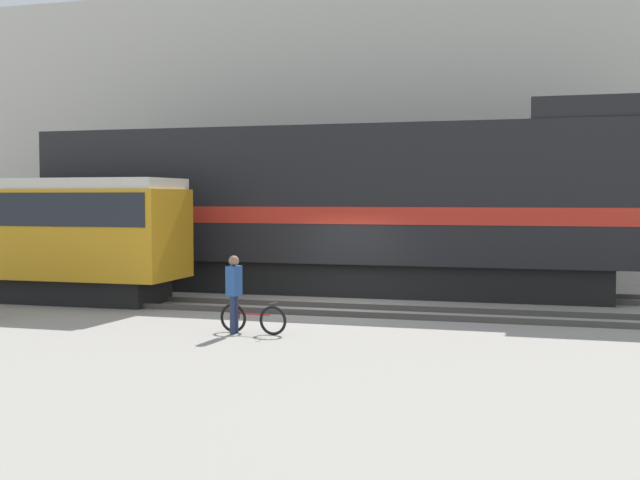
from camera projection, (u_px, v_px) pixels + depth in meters
ground_plane at (333, 307)px, 21.47m from camera, size 120.00×120.00×0.00m
track_near at (325, 309)px, 20.66m from camera, size 60.00×1.50×0.14m
track_far at (361, 291)px, 24.69m from camera, size 60.00×1.51×0.14m
building_backdrop at (407, 135)px, 32.10m from camera, size 40.07×6.00×10.92m
freight_locomotive at (329, 207)px, 24.84m from camera, size 18.37×3.04×5.68m
streetcar at (27, 231)px, 23.00m from camera, size 9.25×2.54×3.48m
bicycle at (253, 319)px, 17.31m from camera, size 1.59×0.44×0.70m
person at (234, 286)px, 17.28m from camera, size 0.26×0.38×1.70m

